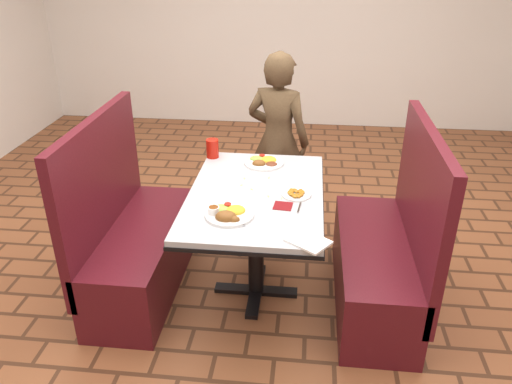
# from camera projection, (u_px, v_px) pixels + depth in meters

# --- Properties ---
(dining_table) EXTENTS (0.81, 1.21, 0.75)m
(dining_table) POSITION_uv_depth(u_px,v_px,m) (256.00, 206.00, 3.04)
(dining_table) COLOR #B6B9BB
(dining_table) RESTS_ON ground
(booth_bench_left) EXTENTS (0.47, 1.20, 1.17)m
(booth_bench_left) POSITION_uv_depth(u_px,v_px,m) (135.00, 243.00, 3.27)
(booth_bench_left) COLOR #56131C
(booth_bench_left) RESTS_ON ground
(booth_bench_right) EXTENTS (0.47, 1.20, 1.17)m
(booth_bench_right) POSITION_uv_depth(u_px,v_px,m) (383.00, 258.00, 3.11)
(booth_bench_right) COLOR #56131C
(booth_bench_right) RESTS_ON ground
(diner_person) EXTENTS (0.58, 0.47, 1.39)m
(diner_person) POSITION_uv_depth(u_px,v_px,m) (278.00, 141.00, 3.92)
(diner_person) COLOR brown
(diner_person) RESTS_ON ground
(near_dinner_plate) EXTENTS (0.27, 0.27, 0.08)m
(near_dinner_plate) POSITION_uv_depth(u_px,v_px,m) (228.00, 212.00, 2.72)
(near_dinner_plate) COLOR white
(near_dinner_plate) RESTS_ON dining_table
(far_dinner_plate) EXTENTS (0.26, 0.26, 0.07)m
(far_dinner_plate) POSITION_uv_depth(u_px,v_px,m) (264.00, 160.00, 3.37)
(far_dinner_plate) COLOR white
(far_dinner_plate) RESTS_ON dining_table
(plantain_plate) EXTENTS (0.17, 0.17, 0.03)m
(plantain_plate) POSITION_uv_depth(u_px,v_px,m) (296.00, 194.00, 2.95)
(plantain_plate) COLOR white
(plantain_plate) RESTS_ON dining_table
(maroon_napkin) EXTENTS (0.11, 0.11, 0.00)m
(maroon_napkin) POSITION_uv_depth(u_px,v_px,m) (283.00, 206.00, 2.84)
(maroon_napkin) COLOR maroon
(maroon_napkin) RESTS_ON dining_table
(spoon_utensil) EXTENTS (0.02, 0.12, 0.00)m
(spoon_utensil) POSITION_uv_depth(u_px,v_px,m) (299.00, 208.00, 2.81)
(spoon_utensil) COLOR #BABABF
(spoon_utensil) RESTS_ON dining_table
(red_tumbler) EXTENTS (0.09, 0.09, 0.13)m
(red_tumbler) POSITION_uv_depth(u_px,v_px,m) (212.00, 148.00, 3.46)
(red_tumbler) COLOR red
(red_tumbler) RESTS_ON dining_table
(paper_napkin) EXTENTS (0.25, 0.24, 0.01)m
(paper_napkin) POSITION_uv_depth(u_px,v_px,m) (308.00, 241.00, 2.50)
(paper_napkin) COLOR white
(paper_napkin) RESTS_ON dining_table
(knife_utensil) EXTENTS (0.10, 0.17, 0.00)m
(knife_utensil) POSITION_uv_depth(u_px,v_px,m) (238.00, 217.00, 2.70)
(knife_utensil) COLOR silver
(knife_utensil) RESTS_ON dining_table
(fork_utensil) EXTENTS (0.10, 0.14, 0.00)m
(fork_utensil) POSITION_uv_depth(u_px,v_px,m) (239.00, 220.00, 2.68)
(fork_utensil) COLOR silver
(fork_utensil) RESTS_ON dining_table
(lettuce_shreds) EXTENTS (0.28, 0.32, 0.00)m
(lettuce_shreds) POSITION_uv_depth(u_px,v_px,m) (264.00, 188.00, 3.05)
(lettuce_shreds) COLOR #A4CD52
(lettuce_shreds) RESTS_ON dining_table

